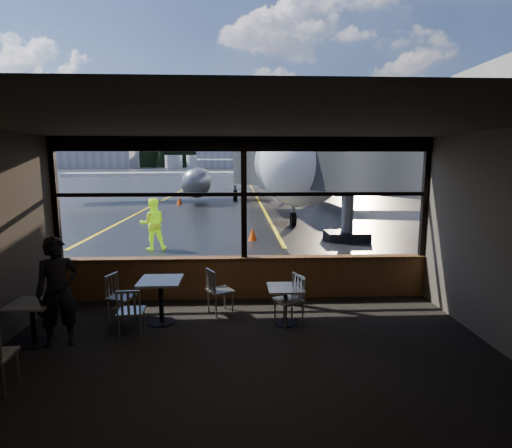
{
  "coord_description": "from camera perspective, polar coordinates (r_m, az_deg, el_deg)",
  "views": [
    {
      "loc": [
        -0.13,
        -8.5,
        2.99
      ],
      "look_at": [
        0.3,
        1.0,
        1.5
      ],
      "focal_mm": 28.0,
      "sensor_mm": 36.0,
      "label": 1
    }
  ],
  "objects": [
    {
      "name": "ground_plane",
      "position": [
        128.53,
        -2.6,
        7.55
      ],
      "size": [
        520.0,
        520.0,
        0.0
      ],
      "primitive_type": "plane",
      "color": "black",
      "rests_on": "ground"
    },
    {
      "name": "carpet_floor",
      "position": [
        6.25,
        -1.17,
        -19.55
      ],
      "size": [
        8.0,
        6.0,
        0.01
      ],
      "primitive_type": "cube",
      "color": "black",
      "rests_on": "ground"
    },
    {
      "name": "ceiling",
      "position": [
        5.52,
        -1.29,
        14.21
      ],
      "size": [
        8.0,
        6.0,
        0.04
      ],
      "primitive_type": "cube",
      "color": "#38332D",
      "rests_on": "ground"
    },
    {
      "name": "wall_back",
      "position": [
        2.79,
        0.37,
        -17.45
      ],
      "size": [
        8.0,
        0.04,
        3.5
      ],
      "primitive_type": "cube",
      "color": "#49423A",
      "rests_on": "ground"
    },
    {
      "name": "window_sill",
      "position": [
        8.87,
        -1.69,
        -7.74
      ],
      "size": [
        8.0,
        0.28,
        0.9
      ],
      "primitive_type": "cube",
      "color": "#59351B",
      "rests_on": "ground"
    },
    {
      "name": "window_header",
      "position": [
        8.51,
        -1.78,
        11.33
      ],
      "size": [
        8.0,
        0.18,
        0.3
      ],
      "primitive_type": "cube",
      "color": "black",
      "rests_on": "ground"
    },
    {
      "name": "mullion_left",
      "position": [
        9.35,
        -26.77,
        3.11
      ],
      "size": [
        0.12,
        0.12,
        2.6
      ],
      "primitive_type": "cube",
      "color": "black",
      "rests_on": "ground"
    },
    {
      "name": "mullion_centre",
      "position": [
        8.53,
        -1.74,
        3.59
      ],
      "size": [
        0.12,
        0.12,
        2.6
      ],
      "primitive_type": "cube",
      "color": "black",
      "rests_on": "ground"
    },
    {
      "name": "mullion_right",
      "position": [
        9.46,
        22.99,
        3.41
      ],
      "size": [
        0.12,
        0.12,
        2.6
      ],
      "primitive_type": "cube",
      "color": "black",
      "rests_on": "ground"
    },
    {
      "name": "window_transom",
      "position": [
        8.53,
        -1.74,
        4.26
      ],
      "size": [
        8.0,
        0.1,
        0.08
      ],
      "primitive_type": "cube",
      "color": "black",
      "rests_on": "ground"
    },
    {
      "name": "airliner",
      "position": [
        30.55,
        1.36,
        13.4
      ],
      "size": [
        30.93,
        36.55,
        10.78
      ],
      "primitive_type": null,
      "rotation": [
        0.0,
        0.0,
        0.04
      ],
      "color": "white",
      "rests_on": "ground_plane"
    },
    {
      "name": "jet_bridge",
      "position": [
        14.49,
        12.38,
        6.98
      ],
      "size": [
        9.58,
        11.71,
        5.11
      ],
      "primitive_type": null,
      "color": "#272729",
      "rests_on": "ground_plane"
    },
    {
      "name": "cafe_table_near",
      "position": [
        7.55,
        4.2,
        -11.54
      ],
      "size": [
        0.65,
        0.65,
        0.71
      ],
      "primitive_type": null,
      "color": "#ABA59D",
      "rests_on": "carpet_floor"
    },
    {
      "name": "cafe_table_mid",
      "position": [
        7.75,
        -13.41,
        -10.71
      ],
      "size": [
        0.76,
        0.76,
        0.84
      ],
      "primitive_type": null,
      "color": "#ADA69F",
      "rests_on": "carpet_floor"
    },
    {
      "name": "cafe_table_left",
      "position": [
        7.66,
        -29.23,
        -12.32
      ],
      "size": [
        0.66,
        0.66,
        0.73
      ],
      "primitive_type": null,
      "color": "#ACA69E",
      "rests_on": "carpet_floor"
    },
    {
      "name": "chair_near_e",
      "position": [
        7.43,
        4.71,
        -10.89
      ],
      "size": [
        0.69,
        0.69,
        0.96
      ],
      "primitive_type": null,
      "rotation": [
        0.0,
        0.0,
        2.0
      ],
      "color": "beige",
      "rests_on": "carpet_floor"
    },
    {
      "name": "chair_near_w",
      "position": [
        8.0,
        -5.13,
        -9.52
      ],
      "size": [
        0.68,
        0.68,
        0.93
      ],
      "primitive_type": null,
      "rotation": [
        0.0,
        0.0,
        -1.09
      ],
      "color": "#B7B1A5",
      "rests_on": "carpet_floor"
    },
    {
      "name": "chair_mid_s",
      "position": [
        7.3,
        -17.38,
        -11.88
      ],
      "size": [
        0.52,
        0.52,
        0.9
      ],
      "primitive_type": null,
      "rotation": [
        0.0,
        0.0,
        0.06
      ],
      "color": "beige",
      "rests_on": "carpet_floor"
    },
    {
      "name": "chair_mid_w",
      "position": [
        8.07,
        -18.69,
        -9.92
      ],
      "size": [
        0.62,
        0.62,
        0.9
      ],
      "primitive_type": null,
      "rotation": [
        0.0,
        0.0,
        -1.9
      ],
      "color": "#AAA599",
      "rests_on": "carpet_floor"
    },
    {
      "name": "passenger",
      "position": [
        7.27,
        -26.43,
        -8.7
      ],
      "size": [
        0.78,
        0.67,
        1.81
      ],
      "primitive_type": "imported",
      "rotation": [
        0.0,
        0.0,
        0.44
      ],
      "color": "black",
      "rests_on": "carpet_floor"
    },
    {
      "name": "ground_crew",
      "position": [
        14.07,
        -14.53,
        0.02
      ],
      "size": [
        1.01,
        0.87,
        1.77
      ],
      "primitive_type": "imported",
      "rotation": [
        0.0,
        0.0,
        3.4
      ],
      "color": "#BFF219",
      "rests_on": "ground_plane"
    },
    {
      "name": "cone_nose",
      "position": [
        15.27,
        -0.49,
        -1.47
      ],
      "size": [
        0.35,
        0.35,
        0.48
      ],
      "primitive_type": "cone",
      "color": "orange",
      "rests_on": "ground_plane"
    },
    {
      "name": "cone_wing",
      "position": [
        28.73,
        -10.88,
        3.31
      ],
      "size": [
        0.39,
        0.39,
        0.54
      ],
      "primitive_type": "cone",
      "color": "#E66007",
      "rests_on": "ground_plane"
    },
    {
      "name": "hangar_left",
      "position": [
        201.04,
        -23.27,
        8.9
      ],
      "size": [
        45.0,
        18.0,
        11.0
      ],
      "primitive_type": null,
      "color": "silver",
      "rests_on": "ground_plane"
    },
    {
      "name": "hangar_mid",
      "position": [
        193.51,
        -2.63,
        9.48
      ],
      "size": [
        38.0,
        15.0,
        10.0
      ],
      "primitive_type": null,
      "color": "silver",
      "rests_on": "ground_plane"
    },
    {
      "name": "hangar_right",
      "position": [
        195.97,
        15.45,
        9.46
      ],
      "size": [
        50.0,
        20.0,
        12.0
      ],
      "primitive_type": null,
      "color": "silver",
      "rests_on": "ground_plane"
    },
    {
      "name": "fuel_tank_a",
      "position": [
        192.82,
        -11.68,
        8.72
      ],
      "size": [
        8.0,
        8.0,
        6.0
      ],
      "primitive_type": "cylinder",
      "color": "silver",
      "rests_on": "ground_plane"
    },
    {
      "name": "fuel_tank_b",
      "position": [
        191.53,
        -8.69,
        8.8
      ],
      "size": [
        8.0,
        8.0,
        6.0
      ],
      "primitive_type": "cylinder",
      "color": "silver",
      "rests_on": "ground_plane"
    },
    {
      "name": "fuel_tank_c",
      "position": [
        190.75,
        -5.67,
        8.86
      ],
      "size": [
        8.0,
        8.0,
        6.0
      ],
      "primitive_type": "cylinder",
      "color": "silver",
      "rests_on": "ground_plane"
    },
    {
      "name": "treeline",
      "position": [
        218.52,
        -2.64,
        9.68
      ],
      "size": [
        360.0,
        3.0,
        12.0
      ],
      "primitive_type": "cube",
      "color": "black",
      "rests_on": "ground_plane"
    }
  ]
}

